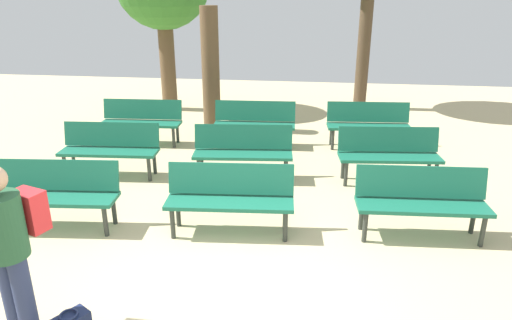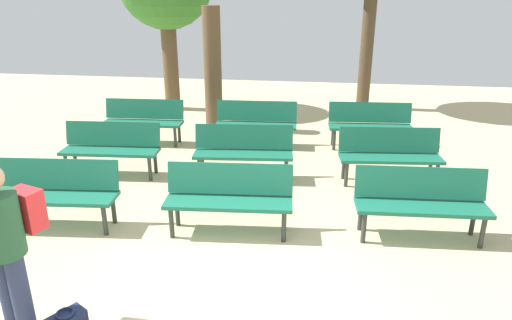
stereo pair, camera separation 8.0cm
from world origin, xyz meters
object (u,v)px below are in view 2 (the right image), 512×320
tree_1 (213,70)px  bench_r0_c1 (229,195)px  bench_r1_c1 (244,149)px  bench_r2_c0 (143,119)px  bench_r2_c2 (370,122)px  bench_r1_c0 (111,146)px  bench_r0_c0 (56,190)px  bench_r1_c2 (390,152)px  bench_r0_c2 (421,199)px  visitor_with_backpack (8,243)px  bench_r2_c1 (256,121)px

tree_1 → bench_r0_c1: bearing=-74.2°
bench_r1_c1 → bench_r2_c0: same height
bench_r2_c2 → tree_1: size_ratio=0.62×
bench_r1_c0 → bench_r1_c1: size_ratio=0.99×
bench_r0_c0 → tree_1: (0.98, 4.71, 0.82)m
bench_r0_c1 → bench_r1_c1: same height
bench_r1_c1 → bench_r1_c2: bearing=-1.3°
bench_r0_c0 → bench_r2_c2: (4.30, 3.88, 0.00)m
bench_r0_c2 → bench_r1_c2: 1.75m
bench_r1_c0 → visitor_with_backpack: 3.88m
bench_r2_c1 → tree_1: 1.71m
bench_r0_c1 → tree_1: bearing=101.2°
bench_r1_c2 → bench_r2_c1: bearing=141.3°
bench_r0_c1 → bench_r1_c0: bearing=140.7°
bench_r1_c1 → bench_r0_c1: bearing=-91.6°
bench_r0_c0 → tree_1: bearing=73.0°
bench_r1_c1 → bench_r2_c0: size_ratio=1.01×
bench_r1_c1 → bench_r2_c0: bearing=140.7°
bench_r1_c2 → tree_1: tree_1 is taller
bench_r0_c0 → bench_r2_c1: bearing=55.2°
bench_r0_c2 → bench_r0_c1: bearing=-178.2°
bench_r0_c1 → tree_1: size_ratio=0.62×
bench_r1_c1 → bench_r2_c2: 2.91m
bench_r2_c0 → bench_r2_c2: bearing=1.7°
bench_r1_c1 → tree_1: (-1.15, 2.75, 0.82)m
bench_r0_c0 → bench_r1_c0: (-0.08, 1.80, 0.00)m
bench_r1_c2 → bench_r2_c0: bearing=157.8°
bench_r2_c2 → tree_1: (-3.33, 0.82, 0.82)m
bench_r0_c1 → bench_r1_c1: size_ratio=1.00×
bench_r0_c0 → bench_r1_c2: 4.95m
bench_r1_c0 → bench_r1_c2: size_ratio=0.99×
bench_r0_c0 → bench_r2_c1: (2.08, 3.68, 0.00)m
bench_r0_c2 → bench_r2_c1: 4.15m
bench_r2_c1 → bench_r1_c1: bearing=-91.4°
bench_r2_c1 → bench_r2_c2: size_ratio=0.99×
tree_1 → bench_r1_c1: bearing=-67.3°
bench_r0_c0 → bench_r0_c1: same height
bench_r0_c1 → visitor_with_backpack: visitor_with_backpack is taller
bench_r2_c0 → bench_r0_c0: bearing=-89.9°
bench_r1_c1 → bench_r0_c0: bearing=-143.1°
bench_r0_c2 → bench_r2_c1: size_ratio=1.00×
bench_r1_c1 → bench_r1_c2: (2.34, 0.18, 0.00)m
bench_r1_c0 → bench_r2_c1: size_ratio=1.00×
bench_r1_c1 → bench_r2_c2: same height
bench_r2_c2 → visitor_with_backpack: size_ratio=0.99×
bench_r1_c1 → bench_r2_c0: (-2.32, 1.55, 0.00)m
bench_r1_c0 → bench_r1_c2: same height
bench_r0_c2 → visitor_with_backpack: 4.50m
bench_r1_c1 → visitor_with_backpack: bearing=-114.2°
bench_r0_c2 → bench_r1_c2: (-0.16, 1.74, 0.00)m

